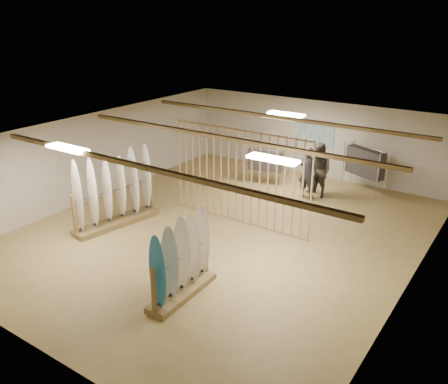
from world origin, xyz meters
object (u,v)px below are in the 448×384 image
Objects in this scene: rack_right at (182,270)px; clothing_rack_b at (365,162)px; shopper_b at (319,167)px; clothing_rack_a at (265,160)px; rack_left at (115,201)px; shopper_a at (308,169)px.

rack_right is 8.46m from clothing_rack_b.
shopper_b is at bearing 87.77° from rack_right.
clothing_rack_a is 0.67× the size of shopper_b.
clothing_rack_b is at bearing 7.82° from clothing_rack_a.
rack_left is 1.37× the size of shopper_a.
shopper_a is 0.40m from shopper_b.
shopper_b is at bearing 64.37° from rack_left.
shopper_a is at bearing -107.66° from shopper_b.
rack_left is at bearing 53.97° from shopper_a.
clothing_rack_a is (1.82, 5.43, 0.17)m from rack_left.
shopper_b reaches higher than shopper_a.
rack_right is at bearing -73.98° from clothing_rack_b.
clothing_rack_b is (1.12, 8.37, 0.42)m from rack_right.
rack_right is at bearing 91.62° from shopper_a.
rack_left is 1.31× the size of shopper_b.
clothing_rack_a is at bearing -160.34° from shopper_b.
shopper_b reaches higher than clothing_rack_a.
rack_right is 7.48m from clothing_rack_a.
rack_left reaches higher than shopper_a.
shopper_a is (-0.24, 6.82, 0.35)m from rack_right.
shopper_b is (-1.11, -1.25, -0.03)m from clothing_rack_b.
rack_right is (3.87, -1.76, -0.10)m from rack_left.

